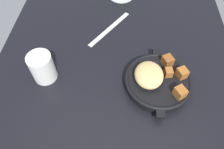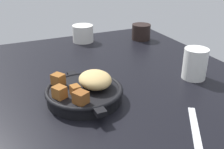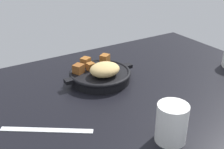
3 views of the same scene
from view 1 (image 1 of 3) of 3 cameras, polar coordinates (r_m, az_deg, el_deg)
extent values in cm
cube|color=black|center=(66.16, 0.72, -2.86)|extent=(113.33, 79.38, 2.40)
cylinder|color=black|center=(64.79, 12.10, -2.07)|extent=(19.07, 19.07, 3.22)
torus|color=black|center=(63.69, 12.31, -1.40)|extent=(19.89, 19.89, 1.20)
cube|color=black|center=(70.45, 11.79, 5.74)|extent=(2.64, 2.40, 1.20)
cube|color=black|center=(58.55, 12.87, -10.24)|extent=(2.64, 2.40, 1.20)
ellipsoid|color=tan|center=(61.13, 9.90, -0.36)|extent=(9.58, 8.28, 4.07)
cube|color=#935623|center=(64.14, 14.94, 0.56)|extent=(2.66, 2.39, 2.41)
cube|color=#935623|center=(60.77, 17.82, -4.60)|extent=(3.95, 3.83, 3.02)
cube|color=#935623|center=(64.82, 18.29, 0.38)|extent=(3.74, 3.63, 2.86)
cube|color=brown|center=(66.57, 14.70, 3.63)|extent=(4.00, 3.91, 2.83)
cube|color=silver|center=(80.79, -0.63, 12.24)|extent=(19.54, 14.00, 0.36)
cylinder|color=white|center=(66.09, -18.19, 1.84)|extent=(7.06, 7.06, 9.30)
camera|label=2|loc=(0.99, 27.46, 38.91)|focal=42.65mm
camera|label=3|loc=(0.97, -44.19, 35.84)|focal=44.95mm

